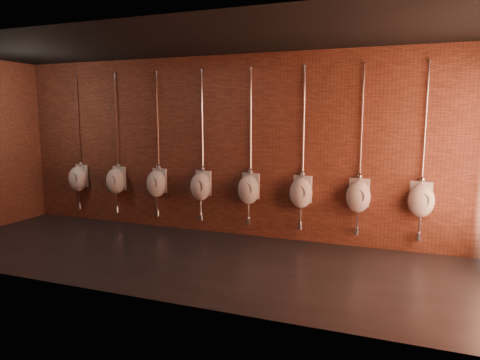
# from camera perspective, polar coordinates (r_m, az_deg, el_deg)

# --- Properties ---
(ground) EXTENTS (8.50, 8.50, 0.00)m
(ground) POSITION_cam_1_polar(r_m,az_deg,el_deg) (6.71, -7.37, -10.17)
(ground) COLOR black
(ground) RESTS_ON ground
(room_shell) EXTENTS (8.54, 3.04, 3.22)m
(room_shell) POSITION_cam_1_polar(r_m,az_deg,el_deg) (6.35, -7.72, 7.28)
(room_shell) COLOR black
(room_shell) RESTS_ON ground
(urinal_0) EXTENTS (0.45, 0.41, 2.72)m
(urinal_0) POSITION_cam_1_polar(r_m,az_deg,el_deg) (9.38, -20.77, 0.26)
(urinal_0) COLOR white
(urinal_0) RESTS_ON ground
(urinal_1) EXTENTS (0.45, 0.41, 2.72)m
(urinal_1) POSITION_cam_1_polar(r_m,az_deg,el_deg) (8.80, -16.21, -0.04)
(urinal_1) COLOR white
(urinal_1) RESTS_ON ground
(urinal_2) EXTENTS (0.45, 0.41, 2.72)m
(urinal_2) POSITION_cam_1_polar(r_m,az_deg,el_deg) (8.28, -11.05, -0.38)
(urinal_2) COLOR white
(urinal_2) RESTS_ON ground
(urinal_3) EXTENTS (0.45, 0.41, 2.72)m
(urinal_3) POSITION_cam_1_polar(r_m,az_deg,el_deg) (7.84, -5.24, -0.75)
(urinal_3) COLOR white
(urinal_3) RESTS_ON ground
(urinal_4) EXTENTS (0.45, 0.41, 2.72)m
(urinal_4) POSITION_cam_1_polar(r_m,az_deg,el_deg) (7.48, 1.18, -1.16)
(urinal_4) COLOR white
(urinal_4) RESTS_ON ground
(urinal_5) EXTENTS (0.45, 0.41, 2.72)m
(urinal_5) POSITION_cam_1_polar(r_m,az_deg,el_deg) (7.23, 8.14, -1.59)
(urinal_5) COLOR white
(urinal_5) RESTS_ON ground
(urinal_6) EXTENTS (0.45, 0.41, 2.72)m
(urinal_6) POSITION_cam_1_polar(r_m,az_deg,el_deg) (7.10, 15.49, -2.01)
(urinal_6) COLOR white
(urinal_6) RESTS_ON ground
(urinal_7) EXTENTS (0.45, 0.41, 2.72)m
(urinal_7) POSITION_cam_1_polar(r_m,az_deg,el_deg) (7.08, 23.01, -2.41)
(urinal_7) COLOR white
(urinal_7) RESTS_ON ground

